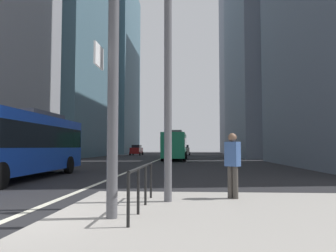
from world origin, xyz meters
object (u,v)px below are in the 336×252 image
(car_oncoming_mid, at_px, (136,150))
(traffic_signal_gantry, at_px, (24,25))
(car_receding_near, at_px, (185,150))
(city_bus_red_receding, at_px, (175,145))
(street_lamp_post, at_px, (168,7))
(pedestrian_waiting, at_px, (233,162))
(city_bus_blue_oncoming, at_px, (19,141))

(car_oncoming_mid, relative_size, traffic_signal_gantry, 0.70)
(car_oncoming_mid, height_order, car_receding_near, same)
(city_bus_red_receding, distance_m, car_receding_near, 25.19)
(city_bus_red_receding, bearing_deg, traffic_signal_gantry, -92.75)
(car_oncoming_mid, xyz_separation_m, car_receding_near, (9.04, 1.73, -0.00))
(street_lamp_post, relative_size, pedestrian_waiting, 4.49)
(car_oncoming_mid, xyz_separation_m, traffic_signal_gantry, (6.72, -56.86, 3.10))
(traffic_signal_gantry, distance_m, pedestrian_waiting, 6.10)
(city_bus_red_receding, relative_size, pedestrian_waiting, 5.97)
(city_bus_blue_oncoming, xyz_separation_m, car_oncoming_mid, (-1.90, 47.73, -0.85))
(city_bus_blue_oncoming, relative_size, car_receding_near, 2.81)
(traffic_signal_gantry, bearing_deg, car_receding_near, 87.74)
(city_bus_blue_oncoming, bearing_deg, pedestrian_waiting, -34.13)
(car_receding_near, bearing_deg, city_bus_red_receding, -91.62)
(car_oncoming_mid, distance_m, street_lamp_post, 55.73)
(car_receding_near, relative_size, pedestrian_waiting, 2.33)
(city_bus_red_receding, distance_m, car_oncoming_mid, 24.88)
(city_bus_red_receding, bearing_deg, car_oncoming_mid, 109.56)
(traffic_signal_gantry, height_order, street_lamp_post, street_lamp_post)
(city_bus_red_receding, relative_size, traffic_signal_gantry, 1.77)
(city_bus_red_receding, bearing_deg, car_receding_near, 88.38)
(city_bus_blue_oncoming, height_order, car_oncoming_mid, city_bus_blue_oncoming)
(city_bus_red_receding, height_order, pedestrian_waiting, city_bus_red_receding)
(city_bus_red_receding, relative_size, car_oncoming_mid, 2.54)
(pedestrian_waiting, bearing_deg, car_oncoming_mid, 101.80)
(city_bus_blue_oncoming, xyz_separation_m, traffic_signal_gantry, (4.82, -9.13, 2.25))
(city_bus_red_receding, height_order, car_receding_near, city_bus_red_receding)
(city_bus_red_receding, xyz_separation_m, traffic_signal_gantry, (-1.60, -33.42, 2.25))
(car_receding_near, relative_size, street_lamp_post, 0.52)
(city_bus_blue_oncoming, xyz_separation_m, city_bus_red_receding, (6.42, 24.29, -0.00))
(city_bus_blue_oncoming, relative_size, city_bus_red_receding, 1.10)
(city_bus_blue_oncoming, height_order, city_bus_red_receding, same)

